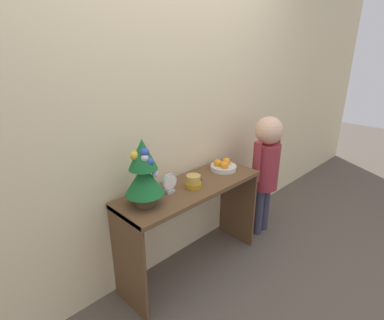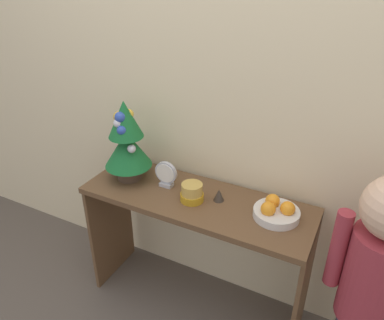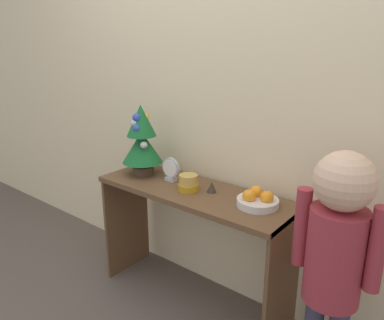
% 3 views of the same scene
% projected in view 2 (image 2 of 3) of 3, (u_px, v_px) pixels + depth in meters
% --- Properties ---
extents(back_wall, '(7.00, 0.05, 2.50)m').
position_uv_depth(back_wall, '(220.00, 77.00, 1.75)').
color(back_wall, beige).
rests_on(back_wall, ground_plane).
extents(console_table, '(1.15, 0.39, 0.71)m').
position_uv_depth(console_table, '(196.00, 224.00, 1.90)').
color(console_table, brown).
rests_on(console_table, ground_plane).
extents(mini_tree, '(0.24, 0.24, 0.43)m').
position_uv_depth(mini_tree, '(127.00, 140.00, 1.88)').
color(mini_tree, '#4C3828').
rests_on(mini_tree, console_table).
extents(fruit_bowl, '(0.21, 0.21, 0.09)m').
position_uv_depth(fruit_bowl, '(276.00, 211.00, 1.67)').
color(fruit_bowl, silver).
rests_on(fruit_bowl, console_table).
extents(singing_bowl, '(0.11, 0.11, 0.09)m').
position_uv_depth(singing_bowl, '(192.00, 193.00, 1.78)').
color(singing_bowl, '#B78419').
rests_on(singing_bowl, console_table).
extents(desk_clock, '(0.12, 0.04, 0.14)m').
position_uv_depth(desk_clock, '(166.00, 174.00, 1.88)').
color(desk_clock, '#B2B2B7').
rests_on(desk_clock, console_table).
extents(figurine, '(0.05, 0.05, 0.06)m').
position_uv_depth(figurine, '(219.00, 195.00, 1.79)').
color(figurine, '#382D23').
rests_on(figurine, console_table).
extents(child_figure, '(0.36, 0.24, 1.10)m').
position_uv_depth(child_figure, '(377.00, 269.00, 1.42)').
color(child_figure, '#38384C').
rests_on(child_figure, ground_plane).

